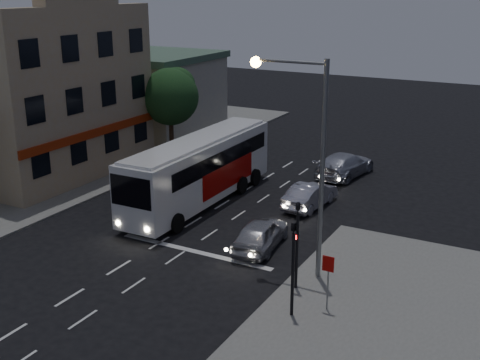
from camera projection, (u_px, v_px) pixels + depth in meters
The scene contains 14 objects.
ground at pixel (133, 259), 27.04m from camera, with size 120.00×120.00×0.00m, color black.
sidewalk_far at pixel (52, 171), 39.60m from camera, with size 12.00×50.00×0.12m, color slate.
road_markings at pixel (197, 238), 29.22m from camera, with size 8.00×30.55×0.01m.
tour_bus at pixel (200, 168), 33.43m from camera, with size 2.90×12.23×3.74m.
car_suv at pixel (260, 234), 27.96m from camera, with size 1.69×4.21×1.43m, color #AEAEB6.
car_sedan_a at pixel (310, 195), 33.18m from camera, with size 1.47×4.20×1.38m, color silver.
car_sedan_b at pixel (345, 165), 38.53m from camera, with size 2.16×5.31×1.54m, color #B8BBC9.
traffic_signal_main at pixel (297, 235), 23.50m from camera, with size 0.25×0.35×4.10m.
traffic_signal_side at pixel (293, 258), 21.53m from camera, with size 0.18×0.15×4.10m.
regulatory_sign at pixel (328, 274), 22.14m from camera, with size 0.45×0.12×2.20m.
streetlight at pixel (308, 144), 23.79m from camera, with size 3.32×0.44×9.00m.
main_building at pixel (33, 93), 38.46m from camera, with size 10.12×12.00×11.00m.
low_building_north at pixel (152, 93), 48.84m from camera, with size 9.40×9.40×6.50m.
street_tree at pixel (170, 94), 41.94m from camera, with size 4.00×4.00×6.20m.
Camera 1 is at (15.96, -19.36, 11.72)m, focal length 45.00 mm.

